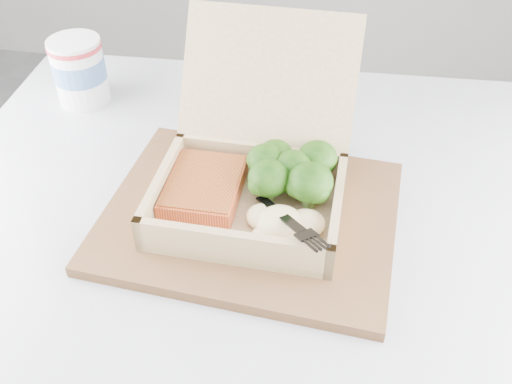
% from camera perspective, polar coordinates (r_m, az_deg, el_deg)
% --- Properties ---
extents(cafe_table, '(0.90, 0.90, 0.75)m').
position_cam_1_polar(cafe_table, '(0.81, -0.07, -15.24)').
color(cafe_table, black).
rests_on(cafe_table, floor).
extents(serving_tray, '(0.36, 0.29, 0.01)m').
position_cam_1_polar(serving_tray, '(0.68, -0.57, -2.35)').
color(serving_tray, brown).
rests_on(serving_tray, cafe_table).
extents(takeout_container, '(0.22, 0.27, 0.18)m').
position_cam_1_polar(takeout_container, '(0.68, -0.10, 3.19)').
color(takeout_container, tan).
rests_on(takeout_container, serving_tray).
extents(salmon_fillet, '(0.09, 0.11, 0.02)m').
position_cam_1_polar(salmon_fillet, '(0.68, -5.17, 0.42)').
color(salmon_fillet, orange).
rests_on(salmon_fillet, takeout_container).
extents(broccoli_pile, '(0.12, 0.12, 0.04)m').
position_cam_1_polar(broccoli_pile, '(0.68, 3.70, 1.80)').
color(broccoli_pile, '#336716').
rests_on(broccoli_pile, takeout_container).
extents(mashed_potatoes, '(0.08, 0.07, 0.03)m').
position_cam_1_polar(mashed_potatoes, '(0.63, 2.45, -3.12)').
color(mashed_potatoes, beige).
rests_on(mashed_potatoes, takeout_container).
extents(plastic_fork, '(0.10, 0.13, 0.03)m').
position_cam_1_polar(plastic_fork, '(0.64, 1.60, -1.11)').
color(plastic_fork, black).
rests_on(plastic_fork, mashed_potatoes).
extents(paper_cup, '(0.08, 0.08, 0.10)m').
position_cam_1_polar(paper_cup, '(0.92, -17.28, 11.67)').
color(paper_cup, white).
rests_on(paper_cup, cafe_table).
extents(receipt, '(0.11, 0.16, 0.00)m').
position_cam_1_polar(receipt, '(0.84, -0.17, 6.24)').
color(receipt, silver).
rests_on(receipt, cafe_table).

